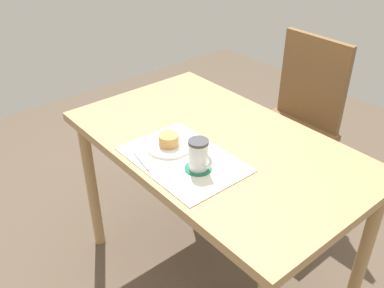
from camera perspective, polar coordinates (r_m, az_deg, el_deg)
name	(u,v)px	position (r m, az deg, el deg)	size (l,w,h in m)	color
ground_plane	(212,276)	(2.12, 2.63, -17.18)	(4.40, 4.40, 0.02)	brown
dining_table	(216,160)	(1.68, 3.19, -2.20)	(1.17, 0.70, 0.75)	tan
wooden_chair	(294,120)	(2.31, 13.45, 3.15)	(0.42, 0.42, 0.94)	brown
placemat	(183,159)	(1.52, -1.16, -2.05)	(0.43, 0.30, 0.00)	silver
pastry_plate	(169,146)	(1.58, -3.09, -0.28)	(0.16, 0.16, 0.01)	white
pastry	(169,140)	(1.56, -3.12, 0.55)	(0.07, 0.07, 0.04)	tan
coffee_coaster	(198,168)	(1.46, 0.83, -3.23)	(0.09, 0.09, 0.01)	#196B4C
coffee_mug	(199,155)	(1.43, 0.92, -1.44)	(0.10, 0.07, 0.11)	white
teaspoon	(141,160)	(1.51, -6.83, -2.19)	(0.01, 0.01, 0.13)	silver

